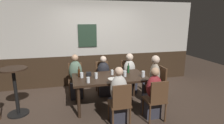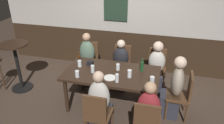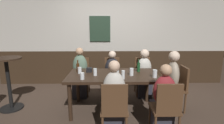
{
  "view_description": "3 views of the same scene",
  "coord_description": "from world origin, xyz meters",
  "px_view_note": "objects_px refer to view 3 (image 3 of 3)",
  "views": [
    {
      "loc": [
        -0.91,
        -3.89,
        2.03
      ],
      "look_at": [
        0.03,
        -0.08,
        1.1
      ],
      "focal_mm": 28.64,
      "sensor_mm": 36.0,
      "label": 1
    },
    {
      "loc": [
        0.89,
        -3.41,
        2.73
      ],
      "look_at": [
        -0.02,
        0.09,
        0.9
      ],
      "focal_mm": 35.77,
      "sensor_mm": 36.0,
      "label": 2
    },
    {
      "loc": [
        -0.07,
        -3.16,
        1.65
      ],
      "look_at": [
        -0.02,
        0.02,
        0.98
      ],
      "focal_mm": 27.52,
      "sensor_mm": 36.0,
      "label": 3
    }
  ],
  "objects_px": {
    "person_mid_near": "(114,103)",
    "person_right_far": "(144,76)",
    "chair_mid_far": "(112,74)",
    "chair_right_far": "(143,74)",
    "chair_right_near": "(166,107)",
    "beer_glass_half": "(82,77)",
    "chair_mid_near": "(114,107)",
    "highball_clear": "(131,72)",
    "tumbler_short": "(95,72)",
    "pint_glass_amber": "(117,70)",
    "side_bar_table": "(8,80)",
    "pint_glass_stout": "(155,74)",
    "person_head_east": "(170,86)",
    "tumbler_water": "(123,75)",
    "plate_white_large": "(114,77)",
    "person_left_far": "(80,76)",
    "person_right_near": "(163,104)",
    "person_mid_far": "(112,78)",
    "pint_glass_pale": "(80,71)",
    "condiment_caddy": "(89,70)",
    "chair_left_far": "(81,74)",
    "beer_bottle_brown": "(78,68)",
    "chair_head_east": "(178,86)",
    "dining_table": "(113,78)"
  },
  "relations": [
    {
      "from": "person_mid_near",
      "to": "person_right_far",
      "type": "height_order",
      "value": "person_mid_near"
    },
    {
      "from": "chair_mid_far",
      "to": "chair_right_far",
      "type": "xyz_separation_m",
      "value": [
        0.75,
        0.0,
        0.0
      ]
    },
    {
      "from": "chair_right_near",
      "to": "chair_right_far",
      "type": "bearing_deg",
      "value": 90.0
    },
    {
      "from": "person_right_far",
      "to": "beer_glass_half",
      "type": "distance_m",
      "value": 1.68
    },
    {
      "from": "chair_mid_near",
      "to": "chair_right_far",
      "type": "relative_size",
      "value": 1.0
    },
    {
      "from": "chair_right_far",
      "to": "highball_clear",
      "type": "relative_size",
      "value": 6.32
    },
    {
      "from": "tumbler_short",
      "to": "pint_glass_amber",
      "type": "bearing_deg",
      "value": 25.63
    },
    {
      "from": "pint_glass_amber",
      "to": "side_bar_table",
      "type": "distance_m",
      "value": 2.15
    },
    {
      "from": "pint_glass_stout",
      "to": "person_head_east",
      "type": "bearing_deg",
      "value": 31.47
    },
    {
      "from": "side_bar_table",
      "to": "tumbler_water",
      "type": "bearing_deg",
      "value": -9.92
    },
    {
      "from": "pint_glass_stout",
      "to": "plate_white_large",
      "type": "xyz_separation_m",
      "value": [
        -0.72,
        0.02,
        -0.06
      ]
    },
    {
      "from": "pint_glass_amber",
      "to": "highball_clear",
      "type": "xyz_separation_m",
      "value": [
        0.26,
        -0.21,
        0.01
      ]
    },
    {
      "from": "person_mid_near",
      "to": "person_left_far",
      "type": "height_order",
      "value": "person_mid_near"
    },
    {
      "from": "chair_mid_near",
      "to": "person_right_near",
      "type": "distance_m",
      "value": 0.77
    },
    {
      "from": "chair_right_near",
      "to": "person_mid_far",
      "type": "height_order",
      "value": "person_mid_far"
    },
    {
      "from": "chair_mid_far",
      "to": "side_bar_table",
      "type": "relative_size",
      "value": 0.84
    },
    {
      "from": "plate_white_large",
      "to": "chair_right_near",
      "type": "bearing_deg",
      "value": -42.61
    },
    {
      "from": "person_right_far",
      "to": "beer_glass_half",
      "type": "relative_size",
      "value": 9.33
    },
    {
      "from": "chair_right_far",
      "to": "chair_mid_far",
      "type": "bearing_deg",
      "value": 180.0
    },
    {
      "from": "chair_mid_far",
      "to": "pint_glass_pale",
      "type": "distance_m",
      "value": 1.08
    },
    {
      "from": "person_head_east",
      "to": "chair_right_near",
      "type": "bearing_deg",
      "value": -112.17
    },
    {
      "from": "person_mid_far",
      "to": "chair_mid_near",
      "type": "bearing_deg",
      "value": -90.0
    },
    {
      "from": "chair_mid_near",
      "to": "pint_glass_stout",
      "type": "distance_m",
      "value": 1.03
    },
    {
      "from": "person_mid_far",
      "to": "person_mid_near",
      "type": "bearing_deg",
      "value": -90.0
    },
    {
      "from": "person_right_far",
      "to": "highball_clear",
      "type": "relative_size",
      "value": 8.02
    },
    {
      "from": "chair_right_far",
      "to": "pint_glass_amber",
      "type": "relative_size",
      "value": 7.43
    },
    {
      "from": "pint_glass_stout",
      "to": "condiment_caddy",
      "type": "distance_m",
      "value": 1.27
    },
    {
      "from": "chair_left_far",
      "to": "person_mid_near",
      "type": "distance_m",
      "value": 1.76
    },
    {
      "from": "pint_glass_pale",
      "to": "chair_left_far",
      "type": "bearing_deg",
      "value": 97.68
    },
    {
      "from": "tumbler_water",
      "to": "chair_mid_far",
      "type": "bearing_deg",
      "value": 98.19
    },
    {
      "from": "chair_right_near",
      "to": "beer_bottle_brown",
      "type": "height_order",
      "value": "beer_bottle_brown"
    },
    {
      "from": "chair_head_east",
      "to": "chair_right_near",
      "type": "bearing_deg",
      "value": -120.55
    },
    {
      "from": "person_right_near",
      "to": "condiment_caddy",
      "type": "relative_size",
      "value": 10.05
    },
    {
      "from": "chair_right_near",
      "to": "pint_glass_pale",
      "type": "xyz_separation_m",
      "value": [
        -1.4,
        0.94,
        0.3
      ]
    },
    {
      "from": "chair_right_far",
      "to": "beer_bottle_brown",
      "type": "xyz_separation_m",
      "value": [
        -1.45,
        -0.72,
        0.34
      ]
    },
    {
      "from": "chair_head_east",
      "to": "beer_bottle_brown",
      "type": "height_order",
      "value": "beer_bottle_brown"
    },
    {
      "from": "person_right_far",
      "to": "pint_glass_stout",
      "type": "relative_size",
      "value": 7.83
    },
    {
      "from": "beer_bottle_brown",
      "to": "chair_right_far",
      "type": "bearing_deg",
      "value": 26.44
    },
    {
      "from": "person_mid_near",
      "to": "beer_glass_half",
      "type": "xyz_separation_m",
      "value": [
        -0.54,
        0.4,
        0.3
      ]
    },
    {
      "from": "person_mid_far",
      "to": "person_left_far",
      "type": "height_order",
      "value": "person_left_far"
    },
    {
      "from": "person_right_far",
      "to": "beer_bottle_brown",
      "type": "distance_m",
      "value": 1.59
    },
    {
      "from": "plate_white_large",
      "to": "pint_glass_pale",
      "type": "bearing_deg",
      "value": 158.1
    },
    {
      "from": "person_mid_near",
      "to": "pint_glass_amber",
      "type": "bearing_deg",
      "value": 84.02
    },
    {
      "from": "pint_glass_amber",
      "to": "condiment_caddy",
      "type": "height_order",
      "value": "pint_glass_amber"
    },
    {
      "from": "chair_mid_near",
      "to": "tumbler_water",
      "type": "bearing_deg",
      "value": 73.66
    },
    {
      "from": "chair_left_far",
      "to": "pint_glass_stout",
      "type": "xyz_separation_m",
      "value": [
        1.5,
        -1.1,
        0.31
      ]
    },
    {
      "from": "chair_left_far",
      "to": "plate_white_large",
      "type": "bearing_deg",
      "value": -54.4
    },
    {
      "from": "dining_table",
      "to": "beer_glass_half",
      "type": "bearing_deg",
      "value": -149.82
    },
    {
      "from": "tumbler_short",
      "to": "tumbler_water",
      "type": "distance_m",
      "value": 0.55
    },
    {
      "from": "chair_mid_far",
      "to": "person_mid_near",
      "type": "distance_m",
      "value": 1.6
    }
  ]
}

